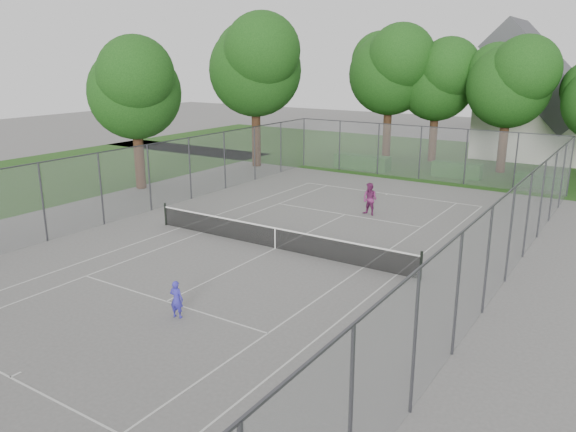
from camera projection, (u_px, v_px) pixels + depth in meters
The scene contains 16 objects.
ground at pixel (275, 249), 23.75m from camera, with size 120.00×120.00×0.00m, color #62605D.
grass_far at pixel (459, 159), 44.72m from camera, with size 60.00×20.00×0.00m, color #1D4012.
court_markings at pixel (275, 248), 23.75m from camera, with size 11.03×23.83×0.01m.
tennis_net at pixel (275, 237), 23.61m from camera, with size 12.87×0.10×1.10m.
perimeter_fence at pixel (275, 207), 23.26m from camera, with size 18.08×34.08×3.52m.
tree_far_left at pixel (391, 67), 42.98m from camera, with size 7.20×6.57×10.35m.
tree_far_midleft at pixel (438, 77), 42.21m from camera, with size 6.49×5.92×9.33m.
tree_far_midright at pixel (511, 79), 37.88m from camera, with size 6.47×5.91×9.30m.
tree_side_back at pixel (256, 62), 39.89m from camera, with size 7.59×6.93×10.92m.
tree_side_front at pixel (134, 85), 33.08m from camera, with size 6.33×5.78×9.09m.
hedge_left at pixel (362, 162), 40.69m from camera, with size 4.03×1.21×1.01m, color #1C4D18.
hedge_mid at pixel (457, 170), 37.81m from camera, with size 3.23×0.92×1.01m, color #1C4D18.
hedge_right at pixel (539, 181), 34.86m from camera, with size 2.77×1.02×0.83m, color #1C4D18.
house at pixel (539, 103), 44.32m from camera, with size 8.65×6.70×10.77m.
girl_player at pixel (177, 299), 17.30m from camera, with size 0.44×0.29×1.21m, color #3730B6.
woman_player at pixel (370, 199), 28.64m from camera, with size 0.81×0.63×1.67m, color #75275D.
Camera 1 is at (12.72, -18.55, 7.77)m, focal length 35.00 mm.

